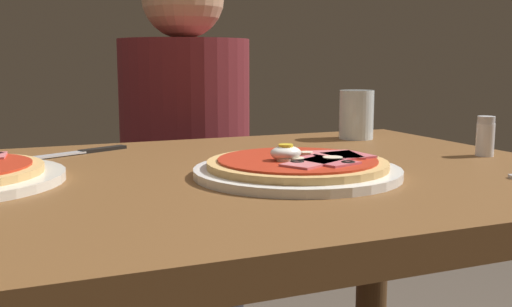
{
  "coord_description": "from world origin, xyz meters",
  "views": [
    {
      "loc": [
        -0.26,
        -0.82,
        0.93
      ],
      "look_at": [
        0.07,
        -0.03,
        0.8
      ],
      "focal_mm": 43.14,
      "sensor_mm": 36.0,
      "label": 1
    }
  ],
  "objects": [
    {
      "name": "knife",
      "position": [
        -0.13,
        0.26,
        0.77
      ],
      "size": [
        0.18,
        0.1,
        0.01
      ],
      "color": "silver",
      "rests_on": "dining_table"
    },
    {
      "name": "dining_table",
      "position": [
        0.0,
        0.0,
        0.64
      ],
      "size": [
        1.13,
        0.74,
        0.77
      ],
      "color": "brown",
      "rests_on": "ground"
    },
    {
      "name": "water_glass_near",
      "position": [
        0.41,
        0.25,
        0.81
      ],
      "size": [
        0.07,
        0.07,
        0.1
      ],
      "color": "silver",
      "rests_on": "dining_table"
    },
    {
      "name": "salt_shaker",
      "position": [
        0.49,
        -0.03,
        0.8
      ],
      "size": [
        0.03,
        0.03,
        0.07
      ],
      "color": "white",
      "rests_on": "dining_table"
    },
    {
      "name": "pizza_foreground",
      "position": [
        0.12,
        -0.07,
        0.78
      ],
      "size": [
        0.29,
        0.29,
        0.05
      ],
      "color": "white",
      "rests_on": "dining_table"
    },
    {
      "name": "diner_person",
      "position": [
        0.17,
        0.65,
        0.56
      ],
      "size": [
        0.32,
        0.32,
        1.18
      ],
      "rotation": [
        0.0,
        0.0,
        3.14
      ],
      "color": "black",
      "rests_on": "ground"
    }
  ]
}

